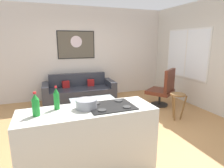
# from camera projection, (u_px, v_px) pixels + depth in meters

# --- Properties ---
(ground) EXTENTS (6.40, 6.40, 0.04)m
(ground) POSITION_uv_depth(u_px,v_px,m) (113.00, 126.00, 4.06)
(ground) COLOR #B3814D
(back_wall) EXTENTS (6.40, 0.05, 2.80)m
(back_wall) POSITION_uv_depth(u_px,v_px,m) (86.00, 53.00, 5.96)
(back_wall) COLOR beige
(back_wall) RESTS_ON ground
(right_wall) EXTENTS (0.05, 6.40, 2.80)m
(right_wall) POSITION_uv_depth(u_px,v_px,m) (204.00, 56.00, 4.91)
(right_wall) COLOR beige
(right_wall) RESTS_ON ground
(couch) EXTENTS (2.07, 0.91, 0.82)m
(couch) POSITION_uv_depth(u_px,v_px,m) (79.00, 93.00, 5.54)
(couch) COLOR #2A2D36
(couch) RESTS_ON ground
(coffee_table) EXTENTS (1.08, 0.61, 0.38)m
(coffee_table) POSITION_uv_depth(u_px,v_px,m) (93.00, 101.00, 4.58)
(coffee_table) COLOR silver
(coffee_table) RESTS_ON ground
(armchair) EXTENTS (0.91, 0.90, 1.04)m
(armchair) POSITION_uv_depth(u_px,v_px,m) (163.00, 89.00, 5.19)
(armchair) COLOR black
(armchair) RESTS_ON ground
(bar_stool) EXTENTS (0.38, 0.37, 0.62)m
(bar_stool) POSITION_uv_depth(u_px,v_px,m) (178.00, 99.00, 4.27)
(bar_stool) COLOR brown
(bar_stool) RESTS_ON ground
(kitchen_counter) EXTENTS (1.76, 0.61, 0.94)m
(kitchen_counter) POSITION_uv_depth(u_px,v_px,m) (89.00, 141.00, 2.53)
(kitchen_counter) COLOR silver
(kitchen_counter) RESTS_ON ground
(soda_bottle) EXTENTS (0.09, 0.09, 0.29)m
(soda_bottle) POSITION_uv_depth(u_px,v_px,m) (36.00, 105.00, 2.19)
(soda_bottle) COLOR #1E912F
(soda_bottle) RESTS_ON kitchen_counter
(soda_bottle_2) EXTENTS (0.07, 0.07, 0.31)m
(soda_bottle_2) POSITION_uv_depth(u_px,v_px,m) (56.00, 99.00, 2.41)
(soda_bottle_2) COLOR #1E912F
(soda_bottle_2) RESTS_ON kitchen_counter
(mixing_bowl) EXTENTS (0.28, 0.28, 0.12)m
(mixing_bowl) POSITION_uv_depth(u_px,v_px,m) (86.00, 104.00, 2.45)
(mixing_bowl) COLOR #91949C
(mixing_bowl) RESTS_ON kitchen_counter
(wall_painting) EXTENTS (1.13, 0.03, 0.84)m
(wall_painting) POSITION_uv_depth(u_px,v_px,m) (76.00, 45.00, 5.76)
(wall_painting) COLOR black
(window) EXTENTS (0.03, 1.65, 1.41)m
(window) POSITION_uv_depth(u_px,v_px,m) (186.00, 54.00, 5.44)
(window) COLOR silver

